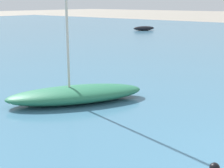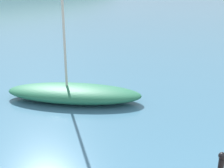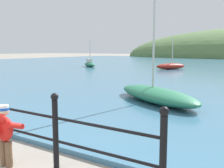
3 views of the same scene
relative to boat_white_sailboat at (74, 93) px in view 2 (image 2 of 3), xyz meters
The scene contains 1 object.
boat_white_sailboat is the anchor object (origin of this frame).
Camera 2 is at (-2.52, -1.48, 3.86)m, focal length 50.00 mm.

